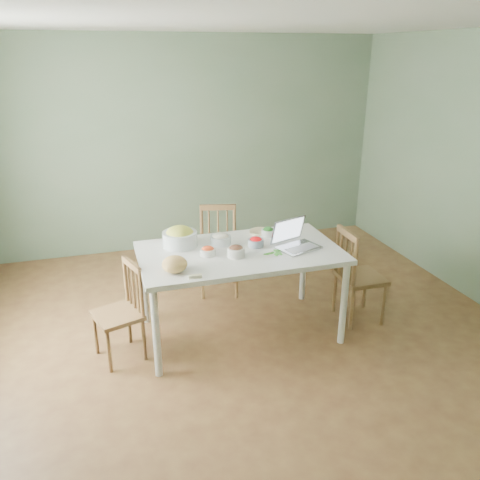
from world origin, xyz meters
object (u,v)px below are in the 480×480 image
object	(u,v)px
bread_boule	(175,264)
chair_right	(361,275)
dining_table	(240,292)
chair_far	(219,252)
chair_left	(117,313)
laptop	(299,236)
bowl_squash	(180,237)

from	to	relation	value
bread_boule	chair_right	bearing A→B (deg)	5.60
dining_table	bread_boule	bearing A→B (deg)	-156.35
chair_far	dining_table	bearing A→B (deg)	-78.26
bread_boule	dining_table	bearing A→B (deg)	23.65
dining_table	chair_left	size ratio (longest dim) A/B	2.07
dining_table	chair_right	distance (m)	1.19
chair_far	laptop	bearing A→B (deg)	-49.69
chair_left	chair_right	size ratio (longest dim) A/B	0.91
chair_left	bowl_squash	distance (m)	0.86
bread_boule	laptop	distance (m)	1.16
chair_right	bowl_squash	distance (m)	1.77
dining_table	chair_far	world-z (taller)	chair_far
chair_right	laptop	bearing A→B (deg)	92.12
chair_left	dining_table	bearing A→B (deg)	76.36
chair_right	bread_boule	xyz separation A→B (m)	(-1.82, -0.18, 0.43)
bowl_squash	bread_boule	bearing A→B (deg)	-104.70
chair_far	bread_boule	distance (m)	1.38
chair_left	bowl_squash	bearing A→B (deg)	101.22
chair_left	chair_right	xyz separation A→B (m)	(2.29, -0.01, 0.04)
bread_boule	laptop	size ratio (longest dim) A/B	0.57
chair_far	bread_boule	bearing A→B (deg)	-106.53
chair_left	bread_boule	xyz separation A→B (m)	(0.48, -0.19, 0.47)
chair_right	bread_boule	distance (m)	1.87
chair_far	chair_left	size ratio (longest dim) A/B	1.10
dining_table	chair_left	bearing A→B (deg)	-175.73
dining_table	chair_far	bearing A→B (deg)	88.47
dining_table	bread_boule	xyz separation A→B (m)	(-0.63, -0.28, 0.48)
chair_left	chair_right	bearing A→B (deg)	71.73
bread_boule	chair_far	bearing A→B (deg)	60.20
bowl_squash	laptop	distance (m)	1.07
chair_left	chair_right	distance (m)	2.29
chair_far	chair_right	world-z (taller)	chair_far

